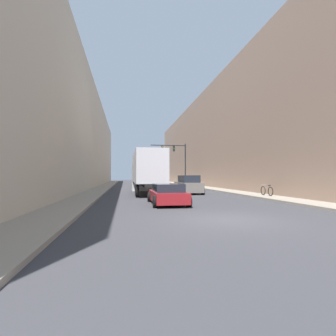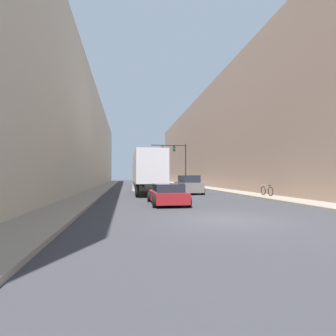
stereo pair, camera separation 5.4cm
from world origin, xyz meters
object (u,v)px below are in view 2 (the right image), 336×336
at_px(sedan_car, 167,194).
at_px(parked_bicycle, 267,191).
at_px(semi_truck, 146,171).
at_px(traffic_signal_gantry, 178,157).
at_px(suv_car, 188,185).

distance_m(sedan_car, parked_bicycle, 9.46).
height_order(sedan_car, parked_bicycle, sedan_car).
bearing_deg(parked_bicycle, semi_truck, 143.97).
height_order(traffic_signal_gantry, parked_bicycle, traffic_signal_gantry).
bearing_deg(suv_car, semi_truck, 163.26).
distance_m(sedan_car, traffic_signal_gantry, 26.98).
xyz_separation_m(sedan_car, traffic_signal_gantry, (5.95, 25.99, 4.15)).
bearing_deg(semi_truck, parked_bicycle, -36.03).
distance_m(semi_truck, parked_bicycle, 11.44).
bearing_deg(parked_bicycle, traffic_signal_gantry, 97.06).
bearing_deg(suv_car, traffic_signal_gantry, 81.93).
relative_size(semi_truck, suv_car, 2.53).
distance_m(suv_car, traffic_signal_gantry, 17.46).
height_order(suv_car, parked_bicycle, suv_car).
bearing_deg(semi_truck, suv_car, -16.74).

